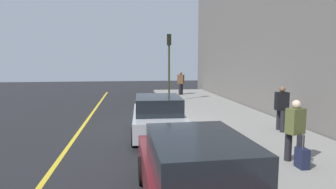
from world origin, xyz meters
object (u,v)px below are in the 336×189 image
(parked_car_silver, at_px, (158,116))
(rolling_suitcase, at_px, (302,158))
(pedestrian_olive_coat, at_px, (295,130))
(traffic_light_pole, at_px, (169,56))
(pedestrian_brown_coat, at_px, (181,82))
(pedestrian_black_coat, at_px, (281,107))
(parked_car_maroon, at_px, (196,175))

(parked_car_silver, xyz_separation_m, rolling_suitcase, (-4.01, -3.18, -0.35))
(pedestrian_olive_coat, height_order, traffic_light_pole, traffic_light_pole)
(parked_car_silver, height_order, pedestrian_brown_coat, pedestrian_brown_coat)
(pedestrian_black_coat, xyz_separation_m, traffic_light_pole, (8.44, 3.10, 2.04))
(traffic_light_pole, bearing_deg, pedestrian_black_coat, -159.85)
(pedestrian_brown_coat, xyz_separation_m, rolling_suitcase, (-15.58, -0.19, -0.71))
(pedestrian_olive_coat, bearing_deg, traffic_light_pole, 8.05)
(parked_car_silver, height_order, pedestrian_olive_coat, pedestrian_olive_coat)
(traffic_light_pole, bearing_deg, parked_car_maroon, 174.01)
(parked_car_maroon, height_order, pedestrian_brown_coat, pedestrian_brown_coat)
(pedestrian_olive_coat, bearing_deg, pedestrian_black_coat, -24.45)
(parked_car_maroon, bearing_deg, traffic_light_pole, -5.99)
(pedestrian_brown_coat, height_order, pedestrian_black_coat, pedestrian_brown_coat)
(parked_car_maroon, distance_m, traffic_light_pole, 13.77)
(pedestrian_olive_coat, relative_size, rolling_suitcase, 1.92)
(pedestrian_black_coat, bearing_deg, parked_car_silver, 84.51)
(pedestrian_brown_coat, height_order, rolling_suitcase, pedestrian_brown_coat)
(pedestrian_olive_coat, xyz_separation_m, rolling_suitcase, (-0.37, 0.01, -0.63))
(traffic_light_pole, bearing_deg, parked_car_silver, 169.10)
(parked_car_maroon, relative_size, traffic_light_pole, 1.03)
(pedestrian_brown_coat, relative_size, traffic_light_pole, 0.41)
(parked_car_maroon, bearing_deg, rolling_suitcase, -64.02)
(parked_car_maroon, relative_size, pedestrian_brown_coat, 2.48)
(parked_car_maroon, bearing_deg, pedestrian_brown_coat, -9.52)
(parked_car_maroon, distance_m, pedestrian_olive_coat, 3.59)
(pedestrian_black_coat, bearing_deg, rolling_suitcase, 157.70)
(parked_car_maroon, xyz_separation_m, pedestrian_black_coat, (5.05, -4.51, 0.30))
(parked_car_silver, bearing_deg, pedestrian_brown_coat, -14.47)
(parked_car_silver, distance_m, pedestrian_brown_coat, 11.96)
(parked_car_silver, relative_size, pedestrian_brown_coat, 2.35)
(parked_car_maroon, xyz_separation_m, parked_car_silver, (5.49, 0.12, -0.00))
(parked_car_maroon, distance_m, pedestrian_black_coat, 6.78)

